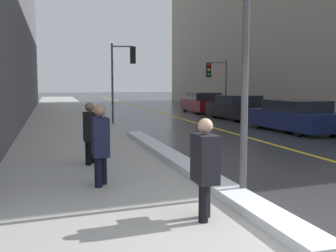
% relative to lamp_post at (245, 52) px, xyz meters
% --- Properties ---
extents(ground_plane, '(160.00, 160.00, 0.00)m').
position_rel_lamp_post_xyz_m(ground_plane, '(-0.39, -2.00, -2.48)').
color(ground_plane, '#38383A').
extents(sidewalk_slab, '(4.00, 80.00, 0.01)m').
position_rel_lamp_post_xyz_m(sidewalk_slab, '(-2.39, 13.00, -2.47)').
color(sidewalk_slab, '#B2AFA8').
rests_on(sidewalk_slab, ground).
extents(road_centre_stripe, '(0.16, 80.00, 0.00)m').
position_rel_lamp_post_xyz_m(road_centre_stripe, '(3.61, 13.00, -2.47)').
color(road_centre_stripe, gold).
rests_on(road_centre_stripe, ground).
extents(snow_bank_curb, '(0.52, 11.52, 0.16)m').
position_rel_lamp_post_xyz_m(snow_bank_curb, '(-0.23, 3.03, -2.40)').
color(snow_bank_curb, white).
rests_on(snow_bank_curb, ground).
extents(lamp_post, '(0.28, 0.28, 4.04)m').
position_rel_lamp_post_xyz_m(lamp_post, '(0.00, 0.00, 0.00)').
color(lamp_post, '#515156').
rests_on(lamp_post, ground).
extents(traffic_light_near, '(1.31, 0.35, 4.01)m').
position_rel_lamp_post_xyz_m(traffic_light_near, '(0.65, 15.84, 0.42)').
color(traffic_light_near, '#515156').
rests_on(traffic_light_near, ground).
extents(traffic_light_far, '(1.30, 0.36, 3.32)m').
position_rel_lamp_post_xyz_m(traffic_light_far, '(6.57, 17.80, -0.09)').
color(traffic_light_far, '#515156').
rests_on(traffic_light_far, ground).
extents(pedestrian_nearside, '(0.29, 0.69, 1.47)m').
position_rel_lamp_post_xyz_m(pedestrian_nearside, '(-1.08, -0.99, -1.66)').
color(pedestrian_nearside, black).
rests_on(pedestrian_nearside, ground).
extents(pedestrian_in_glasses, '(0.30, 0.51, 1.55)m').
position_rel_lamp_post_xyz_m(pedestrian_in_glasses, '(-2.28, 1.39, -1.61)').
color(pedestrian_in_glasses, black).
rests_on(pedestrian_in_glasses, ground).
extents(pedestrian_with_shoulder_bag, '(0.29, 0.70, 1.50)m').
position_rel_lamp_post_xyz_m(pedestrian_with_shoulder_bag, '(-2.28, 3.60, -1.65)').
color(pedestrian_with_shoulder_bag, black).
rests_on(pedestrian_with_shoulder_bag, ground).
extents(parked_car_navy, '(2.14, 4.70, 1.26)m').
position_rel_lamp_post_xyz_m(parked_car_navy, '(6.24, 8.37, -1.87)').
color(parked_car_navy, navy).
rests_on(parked_car_navy, ground).
extents(parked_car_black, '(2.08, 4.25, 1.28)m').
position_rel_lamp_post_xyz_m(parked_car_black, '(6.46, 14.21, -1.87)').
color(parked_car_black, black).
rests_on(parked_car_black, ground).
extents(parked_car_maroon, '(1.91, 4.29, 1.30)m').
position_rel_lamp_post_xyz_m(parked_car_maroon, '(6.43, 19.51, -1.86)').
color(parked_car_maroon, '#600F14').
rests_on(parked_car_maroon, ground).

